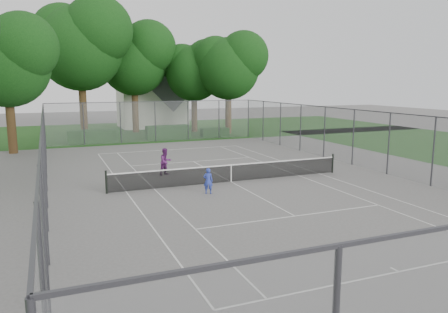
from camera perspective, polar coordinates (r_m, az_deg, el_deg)
name	(u,v)px	position (r m, az deg, el deg)	size (l,w,h in m)	color
ground	(231,182)	(23.00, 0.94, -3.34)	(120.00, 120.00, 0.00)	#615F5D
grass_far	(136,131)	(47.71, -11.40, 3.30)	(60.00, 20.00, 0.00)	#184112
court_markings	(231,182)	(23.00, 0.94, -3.32)	(11.03, 23.83, 0.01)	silver
tennis_net	(231,172)	(22.89, 0.94, -2.09)	(12.87, 0.10, 1.10)	black
perimeter_fence	(231,148)	(22.66, 0.95, 1.12)	(18.08, 34.08, 3.52)	#38383D
tree_far_left	(81,41)	(43.57, -18.17, 14.15)	(9.00, 8.22, 12.94)	#3E2A16
tree_far_midleft	(135,56)	(46.32, -11.61, 12.75)	(7.87, 7.19, 11.32)	#3E2A16
tree_far_midright	(195,69)	(46.05, -3.84, 11.38)	(6.62, 6.04, 9.51)	#3E2A16
tree_far_right	(230,63)	(44.30, 0.73, 12.05)	(7.07, 6.46, 10.17)	#3E2A16
tree_side_back	(7,57)	(35.31, -26.48, 11.50)	(6.99, 6.38, 10.05)	#3E2A16
hedge_left	(94,136)	(39.48, -16.59, 2.57)	(4.39, 1.32, 1.10)	#174215
hedge_mid	(168,132)	(40.33, -7.31, 3.16)	(4.00, 1.14, 1.26)	#174215
hedge_right	(215,132)	(42.06, -1.22, 3.19)	(2.69, 0.99, 0.81)	#174215
house	(152,95)	(51.66, -9.43, 7.91)	(7.31, 5.66, 9.10)	silver
girl_player	(208,181)	(20.52, -2.09, -3.20)	(0.45, 0.29, 1.23)	#2F42B3
woman_player	(166,162)	(24.75, -7.64, -0.67)	(0.75, 0.58, 1.54)	#642268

